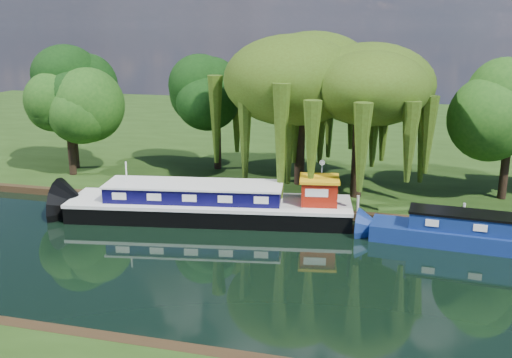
# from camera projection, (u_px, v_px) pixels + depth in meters

# --- Properties ---
(ground) EXTENTS (120.00, 120.00, 0.00)m
(ground) POSITION_uv_depth(u_px,v_px,m) (278.00, 269.00, 27.19)
(ground) COLOR black
(far_bank) EXTENTS (120.00, 52.00, 0.45)m
(far_bank) POSITION_uv_depth(u_px,v_px,m) (349.00, 136.00, 58.89)
(far_bank) COLOR #1B330E
(far_bank) RESTS_ON ground
(dutch_barge) EXTENTS (17.19, 6.40, 3.55)m
(dutch_barge) POSITION_uv_depth(u_px,v_px,m) (212.00, 205.00, 34.08)
(dutch_barge) COLOR black
(dutch_barge) RESTS_ON ground
(narrowboat) EXTENTS (13.52, 3.23, 1.95)m
(narrowboat) POSITION_uv_depth(u_px,v_px,m) (503.00, 237.00, 29.41)
(narrowboat) COLOR navy
(narrowboat) RESTS_ON ground
(red_dinghy) EXTENTS (3.88, 3.00, 0.74)m
(red_dinghy) POSITION_uv_depth(u_px,v_px,m) (142.00, 218.00, 34.46)
(red_dinghy) COLOR maroon
(red_dinghy) RESTS_ON ground
(willow_left) EXTENTS (8.29, 8.29, 9.93)m
(willow_left) POSITION_uv_depth(u_px,v_px,m) (301.00, 80.00, 38.29)
(willow_left) COLOR black
(willow_left) RESTS_ON far_bank
(willow_right) EXTENTS (7.30, 7.30, 8.89)m
(willow_right) POSITION_uv_depth(u_px,v_px,m) (360.00, 97.00, 35.50)
(willow_right) COLOR black
(willow_right) RESTS_ON far_bank
(tree_far_left) EXTENTS (4.70, 4.70, 7.57)m
(tree_far_left) POSITION_uv_depth(u_px,v_px,m) (67.00, 105.00, 41.36)
(tree_far_left) COLOR black
(tree_far_left) RESTS_ON far_bank
(tree_far_back) EXTENTS (5.04, 5.04, 8.48)m
(tree_far_back) POSITION_uv_depth(u_px,v_px,m) (70.00, 92.00, 43.17)
(tree_far_back) COLOR black
(tree_far_back) RESTS_ON far_bank
(tree_far_mid) EXTENTS (4.87, 4.87, 7.96)m
(tree_far_mid) POSITION_uv_depth(u_px,v_px,m) (217.00, 98.00, 43.03)
(tree_far_mid) COLOR black
(tree_far_mid) RESTS_ON far_bank
(tree_far_right) EXTENTS (4.68, 4.68, 7.65)m
(tree_far_right) POSITION_uv_depth(u_px,v_px,m) (511.00, 117.00, 35.43)
(tree_far_right) COLOR black
(tree_far_right) RESTS_ON far_bank
(lamppost) EXTENTS (0.36, 0.36, 2.56)m
(lamppost) POSITION_uv_depth(u_px,v_px,m) (322.00, 169.00, 36.25)
(lamppost) COLOR silver
(lamppost) RESTS_ON far_bank
(mooring_posts) EXTENTS (19.16, 0.16, 1.00)m
(mooring_posts) POSITION_uv_depth(u_px,v_px,m) (300.00, 199.00, 34.91)
(mooring_posts) COLOR silver
(mooring_posts) RESTS_ON far_bank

